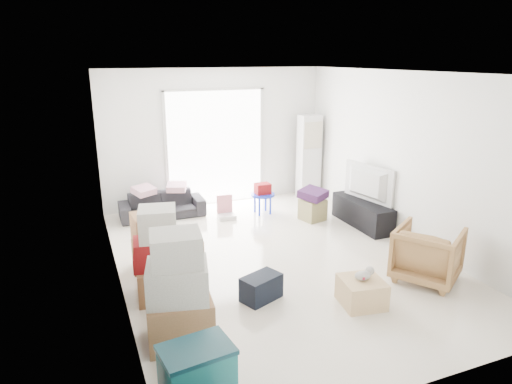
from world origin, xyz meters
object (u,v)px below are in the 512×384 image
object	(u,v)px
sofa	(162,201)
wood_crate	(362,292)
storage_bins	(198,382)
television	(363,197)
ottoman	(312,210)
tv_console	(362,213)
kids_table	(263,192)
armchair	(428,251)
ac_tower	(309,156)

from	to	relation	value
sofa	wood_crate	distance (m)	4.40
storage_bins	television	bearing A→B (deg)	40.22
ottoman	tv_console	bearing A→B (deg)	-40.85
sofa	ottoman	world-z (taller)	sofa
tv_console	wood_crate	xyz separation A→B (m)	(-1.59, -2.29, -0.06)
wood_crate	kids_table	bearing A→B (deg)	86.88
armchair	kids_table	bearing A→B (deg)	-16.66
kids_table	television	bearing A→B (deg)	-42.10
television	sofa	bearing A→B (deg)	50.01
ac_tower	tv_console	xyz separation A→B (m)	(0.05, -1.94, -0.65)
ottoman	armchair	bearing A→B (deg)	-84.11
armchair	wood_crate	distance (m)	1.23
ac_tower	storage_bins	size ratio (longest dim) A/B	2.64
sofa	tv_console	bearing A→B (deg)	-28.34
kids_table	storage_bins	bearing A→B (deg)	-118.78
ac_tower	sofa	distance (m)	3.22
television	tv_console	bearing A→B (deg)	-0.00
sofa	kids_table	size ratio (longest dim) A/B	2.61
ac_tower	kids_table	world-z (taller)	ac_tower
television	sofa	distance (m)	3.69
television	ottoman	bearing A→B (deg)	38.23
television	wood_crate	bearing A→B (deg)	134.34
wood_crate	ac_tower	bearing A→B (deg)	70.01
ottoman	kids_table	bearing A→B (deg)	136.76
tv_console	sofa	bearing A→B (deg)	150.94
television	storage_bins	world-z (taller)	storage_bins
television	armchair	distance (m)	2.11
tv_console	ottoman	world-z (taller)	tv_console
ac_tower	ottoman	bearing A→B (deg)	-114.98
television	kids_table	distance (m)	1.88
television	sofa	size ratio (longest dim) A/B	0.71
storage_bins	tv_console	bearing A→B (deg)	40.22
television	kids_table	world-z (taller)	television
sofa	ottoman	bearing A→B (deg)	-24.59
wood_crate	armchair	bearing A→B (deg)	10.66
armchair	ottoman	distance (m)	2.68
television	storage_bins	size ratio (longest dim) A/B	1.67
sofa	wood_crate	xyz separation A→B (m)	(1.63, -4.08, -0.14)
tv_console	wood_crate	size ratio (longest dim) A/B	2.77
sofa	wood_crate	size ratio (longest dim) A/B	3.16
sofa	kids_table	bearing A→B (deg)	-15.42
tv_console	kids_table	distance (m)	1.89
kids_table	wood_crate	distance (m)	3.57
sofa	storage_bins	bearing A→B (deg)	-96.90
ottoman	kids_table	size ratio (longest dim) A/B	0.66
sofa	ottoman	xyz separation A→B (m)	(2.54, -1.20, -0.11)
sofa	storage_bins	distance (m)	5.13
armchair	wood_crate	size ratio (longest dim) A/B	1.66
ottoman	wood_crate	bearing A→B (deg)	-107.54
television	sofa	xyz separation A→B (m)	(-3.22, 1.79, -0.22)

